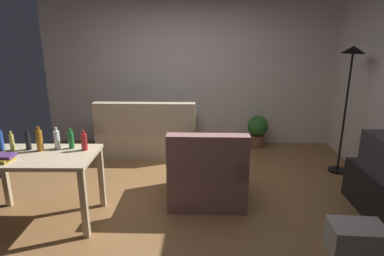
% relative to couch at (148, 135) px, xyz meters
% --- Properties ---
extents(ground_plane, '(5.20, 4.40, 0.02)m').
position_rel_couch_xyz_m(ground_plane, '(0.68, -1.59, -0.32)').
color(ground_plane, olive).
extents(wall_rear, '(5.20, 0.10, 2.70)m').
position_rel_couch_xyz_m(wall_rear, '(0.68, 0.61, 1.04)').
color(wall_rear, silver).
rests_on(wall_rear, ground_plane).
extents(couch, '(1.61, 0.84, 0.92)m').
position_rel_couch_xyz_m(couch, '(0.00, 0.00, 0.00)').
color(couch, beige).
rests_on(couch, ground_plane).
extents(tv_stand, '(0.44, 1.10, 0.48)m').
position_rel_couch_xyz_m(tv_stand, '(2.93, -1.96, -0.07)').
color(tv_stand, black).
rests_on(tv_stand, ground_plane).
extents(torchiere_lamp, '(0.32, 0.32, 1.81)m').
position_rel_couch_xyz_m(torchiere_lamp, '(2.93, -0.74, 1.10)').
color(torchiere_lamp, black).
rests_on(torchiere_lamp, ground_plane).
extents(desk, '(1.22, 0.73, 0.76)m').
position_rel_couch_xyz_m(desk, '(-0.80, -2.16, 0.34)').
color(desk, '#C6B28E').
rests_on(desk, ground_plane).
extents(potted_plant, '(0.36, 0.36, 0.57)m').
position_rel_couch_xyz_m(potted_plant, '(1.90, 0.31, 0.02)').
color(potted_plant, brown).
rests_on(potted_plant, ground_plane).
extents(armchair, '(0.90, 0.84, 0.92)m').
position_rel_couch_xyz_m(armchair, '(0.98, -1.65, 0.01)').
color(armchair, '#996B66').
rests_on(armchair, ground_plane).
extents(storage_box, '(0.50, 0.37, 0.30)m').
position_rel_couch_xyz_m(storage_box, '(2.33, -2.65, -0.16)').
color(storage_box, '#A8A399').
rests_on(storage_box, ground_plane).
extents(bottle_blue, '(0.06, 0.06, 0.25)m').
position_rel_couch_xyz_m(bottle_blue, '(-1.25, -2.03, 0.56)').
color(bottle_blue, '#2347A3').
rests_on(bottle_blue, desk).
extents(bottle_squat, '(0.05, 0.05, 0.21)m').
position_rel_couch_xyz_m(bottle_squat, '(-1.12, -2.03, 0.54)').
color(bottle_squat, '#BCB24C').
rests_on(bottle_squat, desk).
extents(bottle_dark, '(0.06, 0.06, 0.23)m').
position_rel_couch_xyz_m(bottle_dark, '(-0.95, -2.01, 0.55)').
color(bottle_dark, black).
rests_on(bottle_dark, desk).
extents(bottle_amber, '(0.07, 0.07, 0.27)m').
position_rel_couch_xyz_m(bottle_amber, '(-0.81, -2.05, 0.57)').
color(bottle_amber, '#9E6019').
rests_on(bottle_amber, desk).
extents(bottle_clear, '(0.06, 0.06, 0.24)m').
position_rel_couch_xyz_m(bottle_clear, '(-0.65, -1.98, 0.56)').
color(bottle_clear, silver).
rests_on(bottle_clear, desk).
extents(bottle_green, '(0.06, 0.06, 0.22)m').
position_rel_couch_xyz_m(bottle_green, '(-0.51, -1.95, 0.55)').
color(bottle_green, '#1E722D').
rests_on(bottle_green, desk).
extents(bottle_red, '(0.06, 0.06, 0.22)m').
position_rel_couch_xyz_m(bottle_red, '(-0.35, -2.01, 0.55)').
color(bottle_red, '#AD2323').
rests_on(bottle_red, desk).
extents(book_stack, '(0.22, 0.18, 0.06)m').
position_rel_couch_xyz_m(book_stack, '(-1.04, -2.35, 0.48)').
color(book_stack, '#B7932D').
rests_on(book_stack, desk).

